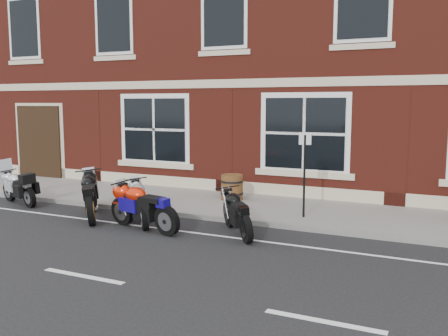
{
  "coord_description": "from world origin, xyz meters",
  "views": [
    {
      "loc": [
        5.47,
        -9.14,
        2.83
      ],
      "look_at": [
        0.38,
        1.6,
        1.27
      ],
      "focal_mm": 40.0,
      "sensor_mm": 36.0,
      "label": 1
    }
  ],
  "objects_px": {
    "moto_touring_silver": "(19,186)",
    "moto_sport_black": "(93,194)",
    "parking_sign": "(304,169)",
    "moto_sport_red": "(143,205)",
    "barrel_planter": "(232,187)",
    "moto_sport_silver": "(142,201)",
    "moto_naked_black": "(238,211)"
  },
  "relations": [
    {
      "from": "moto_touring_silver",
      "to": "moto_sport_black",
      "type": "bearing_deg",
      "value": -79.17
    },
    {
      "from": "moto_touring_silver",
      "to": "parking_sign",
      "type": "height_order",
      "value": "parking_sign"
    },
    {
      "from": "moto_sport_red",
      "to": "barrel_planter",
      "type": "height_order",
      "value": "moto_sport_red"
    },
    {
      "from": "moto_touring_silver",
      "to": "moto_sport_black",
      "type": "distance_m",
      "value": 3.03
    },
    {
      "from": "moto_sport_black",
      "to": "barrel_planter",
      "type": "relative_size",
      "value": 2.64
    },
    {
      "from": "barrel_planter",
      "to": "moto_sport_silver",
      "type": "bearing_deg",
      "value": -109.14
    },
    {
      "from": "moto_sport_silver",
      "to": "moto_naked_black",
      "type": "height_order",
      "value": "moto_sport_silver"
    },
    {
      "from": "barrel_planter",
      "to": "moto_sport_black",
      "type": "bearing_deg",
      "value": -128.94
    },
    {
      "from": "moto_sport_black",
      "to": "barrel_planter",
      "type": "height_order",
      "value": "moto_sport_black"
    },
    {
      "from": "moto_sport_silver",
      "to": "parking_sign",
      "type": "height_order",
      "value": "parking_sign"
    },
    {
      "from": "moto_sport_red",
      "to": "moto_naked_black",
      "type": "relative_size",
      "value": 1.33
    },
    {
      "from": "moto_sport_silver",
      "to": "moto_touring_silver",
      "type": "bearing_deg",
      "value": 135.08
    },
    {
      "from": "moto_sport_red",
      "to": "moto_sport_silver",
      "type": "relative_size",
      "value": 1.3
    },
    {
      "from": "moto_sport_silver",
      "to": "parking_sign",
      "type": "xyz_separation_m",
      "value": [
        3.46,
        1.69,
        0.76
      ]
    },
    {
      "from": "moto_touring_silver",
      "to": "moto_sport_black",
      "type": "xyz_separation_m",
      "value": [
        3.0,
        -0.43,
        0.09
      ]
    },
    {
      "from": "barrel_planter",
      "to": "moto_naked_black",
      "type": "bearing_deg",
      "value": -63.22
    },
    {
      "from": "moto_touring_silver",
      "to": "moto_sport_silver",
      "type": "bearing_deg",
      "value": -75.66
    },
    {
      "from": "moto_sport_silver",
      "to": "barrel_planter",
      "type": "distance_m",
      "value": 3.1
    },
    {
      "from": "moto_sport_silver",
      "to": "barrel_planter",
      "type": "bearing_deg",
      "value": 30.61
    },
    {
      "from": "moto_sport_silver",
      "to": "moto_naked_black",
      "type": "bearing_deg",
      "value": -40.11
    },
    {
      "from": "moto_sport_red",
      "to": "moto_sport_silver",
      "type": "xyz_separation_m",
      "value": [
        -0.42,
        0.54,
        -0.03
      ]
    },
    {
      "from": "moto_sport_black",
      "to": "moto_naked_black",
      "type": "relative_size",
      "value": 1.18
    },
    {
      "from": "moto_touring_silver",
      "to": "parking_sign",
      "type": "bearing_deg",
      "value": -61.41
    },
    {
      "from": "moto_sport_black",
      "to": "moto_sport_silver",
      "type": "height_order",
      "value": "moto_sport_black"
    },
    {
      "from": "moto_sport_black",
      "to": "parking_sign",
      "type": "distance_m",
      "value": 5.22
    },
    {
      "from": "moto_sport_red",
      "to": "moto_naked_black",
      "type": "bearing_deg",
      "value": -60.43
    },
    {
      "from": "moto_sport_silver",
      "to": "parking_sign",
      "type": "bearing_deg",
      "value": -14.25
    },
    {
      "from": "moto_touring_silver",
      "to": "parking_sign",
      "type": "relative_size",
      "value": 0.9
    },
    {
      "from": "moto_sport_black",
      "to": "moto_sport_silver",
      "type": "relative_size",
      "value": 1.16
    },
    {
      "from": "moto_touring_silver",
      "to": "moto_naked_black",
      "type": "relative_size",
      "value": 1.14
    },
    {
      "from": "moto_sport_silver",
      "to": "barrel_planter",
      "type": "height_order",
      "value": "moto_sport_silver"
    },
    {
      "from": "parking_sign",
      "to": "moto_sport_black",
      "type": "bearing_deg",
      "value": -172.09
    }
  ]
}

